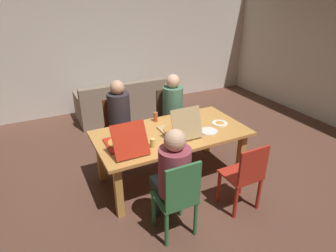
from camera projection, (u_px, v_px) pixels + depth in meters
ground_plane at (171, 177)px, 4.12m from camera, size 20.00×20.00×0.00m
back_wall at (103, 41)px, 6.01m from camera, size 7.37×0.12×2.90m
side_wall_right at (314, 44)px, 5.74m from camera, size 0.12×5.31×2.90m
dining_table at (171, 138)px, 3.84m from camera, size 2.01×1.05×0.73m
chair_0 at (170, 114)px, 4.88m from camera, size 0.43×0.44×0.94m
person_0 at (174, 106)px, 4.66m from camera, size 0.33×0.55×1.24m
chair_1 at (178, 198)px, 2.94m from camera, size 0.41×0.39×0.95m
person_1 at (172, 173)px, 2.95m from camera, size 0.33×0.52×1.25m
chair_2 at (119, 126)px, 4.55m from camera, size 0.41×0.43×0.91m
person_2 at (120, 114)px, 4.34m from camera, size 0.34×0.52×1.25m
chair_3 at (245, 176)px, 3.34m from camera, size 0.41×0.39×0.89m
pizza_box_0 at (124, 142)px, 3.44m from camera, size 0.40×0.61×0.37m
pizza_box_1 at (178, 129)px, 3.76m from camera, size 0.40×0.53×0.41m
plate_0 at (220, 123)px, 4.03m from camera, size 0.22×0.22×0.03m
plate_1 at (209, 131)px, 3.81m from camera, size 0.24×0.24×0.01m
plate_2 at (187, 116)px, 4.27m from camera, size 0.25×0.25×0.01m
drinking_glass_0 at (172, 139)px, 3.50m from camera, size 0.08×0.08×0.12m
drinking_glass_1 at (156, 117)px, 4.08m from camera, size 0.06×0.06×0.14m
drinking_glass_2 at (153, 143)px, 3.41m from camera, size 0.06×0.06×0.11m
couch at (121, 105)px, 5.90m from camera, size 1.71×0.82×0.82m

